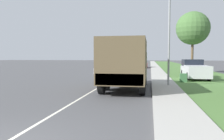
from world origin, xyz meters
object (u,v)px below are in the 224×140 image
(military_truck, at_px, (126,63))
(car_second_ahead, at_px, (143,64))
(car_nearest_ahead, at_px, (106,69))
(lamp_post, at_px, (166,25))
(pickup_truck, at_px, (194,70))

(military_truck, bearing_deg, car_second_ahead, 89.71)
(car_second_ahead, bearing_deg, car_nearest_ahead, -103.11)
(car_second_ahead, height_order, lamp_post, lamp_post)
(car_nearest_ahead, relative_size, pickup_truck, 0.94)
(car_nearest_ahead, distance_m, car_second_ahead, 17.00)
(car_second_ahead, distance_m, lamp_post, 27.09)
(pickup_truck, xyz_separation_m, lamp_post, (-3.11, -6.13, 3.42))
(lamp_post, bearing_deg, pickup_truck, 63.07)
(military_truck, bearing_deg, lamp_post, 35.73)
(car_nearest_ahead, relative_size, car_second_ahead, 1.06)
(pickup_truck, bearing_deg, car_second_ahead, 105.15)
(military_truck, distance_m, lamp_post, 4.13)
(car_nearest_ahead, xyz_separation_m, lamp_post, (6.32, -10.18, 3.63))
(military_truck, relative_size, car_nearest_ahead, 1.39)
(lamp_post, bearing_deg, military_truck, -144.27)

